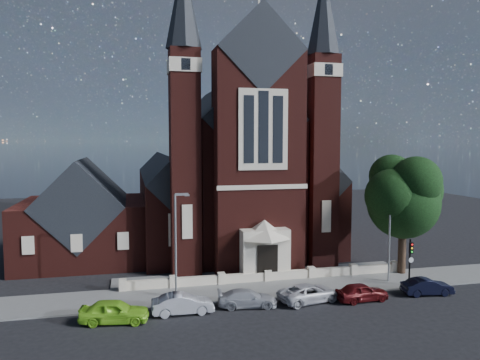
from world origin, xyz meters
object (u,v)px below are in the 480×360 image
at_px(car_silver_a, 183,304).
at_px(street_lamp_left, 177,239).
at_px(church, 228,174).
at_px(street_tree, 406,198).
at_px(street_lamp_right, 391,229).
at_px(traffic_signal, 410,256).
at_px(car_silver_b, 247,298).
at_px(car_dark_red, 362,292).
at_px(car_navy, 427,287).
at_px(parish_hall, 83,220).
at_px(car_lime_van, 114,311).
at_px(car_white_suv, 309,293).

bearing_deg(car_silver_a, street_lamp_left, 0.33).
xyz_separation_m(church, street_tree, (12.60, -17.23, -1.23)).
bearing_deg(street_lamp_left, car_silver_a, -89.03).
height_order(street_lamp_right, traffic_signal, street_lamp_right).
distance_m(street_tree, car_silver_b, 17.60).
bearing_deg(car_dark_red, car_navy, -92.61).
xyz_separation_m(street_lamp_right, traffic_signal, (0.91, -1.57, -2.02)).
bearing_deg(street_lamp_left, church, 67.34).
distance_m(street_lamp_right, car_silver_a, 18.65).
xyz_separation_m(traffic_signal, car_navy, (0.22, -2.03, -1.94)).
bearing_deg(church, street_tree, -53.83).
distance_m(parish_hall, street_tree, 31.27).
height_order(parish_hall, traffic_signal, parish_hall).
relative_size(car_lime_van, car_silver_b, 1.04).
distance_m(street_lamp_left, car_navy, 19.86).
bearing_deg(car_white_suv, street_tree, -79.56).
distance_m(car_lime_van, car_dark_red, 17.98).
bearing_deg(car_navy, car_dark_red, 97.19).
xyz_separation_m(traffic_signal, car_silver_a, (-18.85, -1.72, -1.88)).
height_order(church, car_silver_a, church).
relative_size(parish_hall, car_white_suv, 2.55).
xyz_separation_m(street_tree, car_lime_van, (-25.03, -5.59, -6.19)).
height_order(parish_hall, street_tree, street_tree).
bearing_deg(car_dark_red, car_lime_van, 86.51).
relative_size(street_lamp_left, car_navy, 2.06).
bearing_deg(street_lamp_right, car_navy, -72.62).
bearing_deg(car_white_suv, car_dark_red, -113.67).
height_order(car_lime_van, car_navy, car_lime_van).
bearing_deg(parish_hall, street_tree, -23.26).
bearing_deg(car_silver_b, car_white_suv, -82.06).
bearing_deg(street_tree, church, 126.17).
bearing_deg(car_silver_b, car_navy, -84.67).
height_order(traffic_signal, car_silver_b, traffic_signal).
distance_m(street_tree, car_silver_a, 21.96).
relative_size(parish_hall, car_silver_b, 2.81).
height_order(church, street_lamp_right, church).
bearing_deg(car_navy, street_tree, -8.72).
relative_size(traffic_signal, car_navy, 1.02).
distance_m(parish_hall, street_lamp_left, 16.18).
relative_size(street_lamp_right, traffic_signal, 2.02).
bearing_deg(street_tree, car_dark_red, -142.35).
distance_m(traffic_signal, car_silver_a, 19.02).
relative_size(church, car_silver_a, 8.14).
height_order(street_tree, car_dark_red, street_tree).
distance_m(street_lamp_left, car_lime_van, 7.08).
relative_size(street_tree, car_dark_red, 2.66).
bearing_deg(car_navy, car_lime_van, 96.52).
distance_m(street_tree, street_lamp_right, 3.84).
bearing_deg(traffic_signal, car_silver_b, -174.27).
bearing_deg(car_white_suv, traffic_signal, -94.18).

